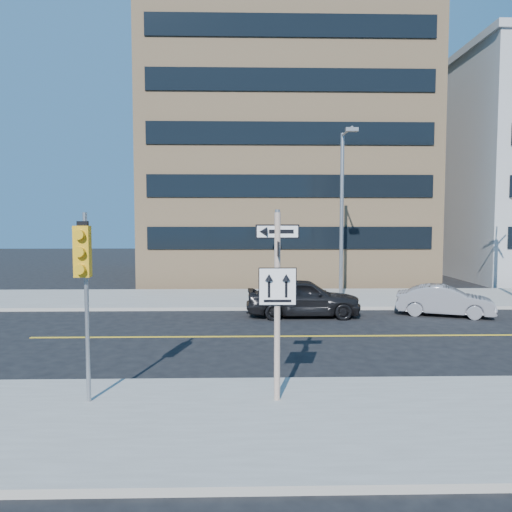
{
  "coord_description": "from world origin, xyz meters",
  "views": [
    {
      "loc": [
        -0.7,
        -12.93,
        3.97
      ],
      "look_at": [
        -0.29,
        4.0,
        2.78
      ],
      "focal_mm": 35.0,
      "sensor_mm": 36.0,
      "label": 1
    }
  ],
  "objects_px": {
    "parked_car_a": "(303,297)",
    "streetlight_a": "(343,205)",
    "sign_pole": "(277,294)",
    "traffic_signal": "(83,267)",
    "parked_car_b": "(445,301)"
  },
  "relations": [
    {
      "from": "sign_pole",
      "to": "parked_car_b",
      "type": "xyz_separation_m",
      "value": [
        7.72,
        10.11,
        -1.79
      ]
    },
    {
      "from": "traffic_signal",
      "to": "parked_car_a",
      "type": "xyz_separation_m",
      "value": [
        5.76,
        10.25,
        -2.22
      ]
    },
    {
      "from": "parked_car_a",
      "to": "traffic_signal",
      "type": "bearing_deg",
      "value": 151.33
    },
    {
      "from": "parked_car_a",
      "to": "streetlight_a",
      "type": "distance_m",
      "value": 5.54
    },
    {
      "from": "parked_car_b",
      "to": "parked_car_a",
      "type": "bearing_deg",
      "value": 110.02
    },
    {
      "from": "parked_car_a",
      "to": "streetlight_a",
      "type": "relative_size",
      "value": 0.59
    },
    {
      "from": "traffic_signal",
      "to": "parked_car_b",
      "type": "bearing_deg",
      "value": 41.21
    },
    {
      "from": "parked_car_a",
      "to": "parked_car_b",
      "type": "bearing_deg",
      "value": -89.2
    },
    {
      "from": "traffic_signal",
      "to": "streetlight_a",
      "type": "xyz_separation_m",
      "value": [
        8.0,
        13.42,
        1.73
      ]
    },
    {
      "from": "sign_pole",
      "to": "parked_car_a",
      "type": "distance_m",
      "value": 10.38
    },
    {
      "from": "streetlight_a",
      "to": "traffic_signal",
      "type": "bearing_deg",
      "value": -120.8
    },
    {
      "from": "traffic_signal",
      "to": "parked_car_b",
      "type": "relative_size",
      "value": 1.03
    },
    {
      "from": "sign_pole",
      "to": "streetlight_a",
      "type": "height_order",
      "value": "streetlight_a"
    },
    {
      "from": "parked_car_a",
      "to": "streetlight_a",
      "type": "xyz_separation_m",
      "value": [
        2.24,
        3.17,
        3.95
      ]
    },
    {
      "from": "traffic_signal",
      "to": "parked_car_a",
      "type": "height_order",
      "value": "traffic_signal"
    }
  ]
}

